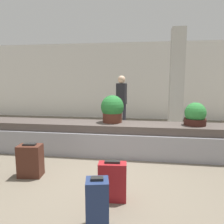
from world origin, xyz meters
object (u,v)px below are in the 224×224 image
potted_plant_0 (195,115)px  potted_plant_2 (112,109)px  suitcase_1 (97,204)px  traveler_0 (121,97)px  suitcase_2 (112,181)px  pillar (177,82)px  suitcase_3 (30,161)px

potted_plant_0 → potted_plant_2: potted_plant_2 is taller
suitcase_1 → potted_plant_2: 2.77m
suitcase_1 → traveler_0: traveler_0 is taller
potted_plant_0 → potted_plant_2: 1.81m
suitcase_2 → pillar: bearing=66.6°
potted_plant_2 → traveler_0: size_ratio=0.35×
suitcase_3 → potted_plant_2: (1.21, 1.52, 0.72)m
pillar → suitcase_1: size_ratio=5.29×
potted_plant_2 → traveler_0: 2.33m
pillar → traveler_0: bearing=173.4°
suitcase_1 → potted_plant_0: (1.58, 2.61, 0.62)m
suitcase_3 → traveler_0: traveler_0 is taller
potted_plant_0 → pillar: bearing=92.9°
suitcase_2 → potted_plant_0: potted_plant_0 is taller
suitcase_3 → potted_plant_0: (3.01, 1.46, 0.63)m
pillar → potted_plant_2: size_ratio=5.15×
pillar → potted_plant_0: 2.30m
pillar → potted_plant_2: 2.78m
suitcase_2 → traveler_0: traveler_0 is taller
potted_plant_0 → traveler_0: size_ratio=0.27×
potted_plant_0 → traveler_0: bearing=127.5°
suitcase_3 → potted_plant_2: bearing=45.7°
suitcase_3 → potted_plant_0: potted_plant_0 is taller
traveler_0 → suitcase_3: bearing=-86.5°
potted_plant_0 → potted_plant_2: (-1.80, 0.06, 0.09)m
pillar → potted_plant_2: pillar is taller
pillar → suitcase_3: size_ratio=5.48×
pillar → suitcase_1: bearing=-107.0°
pillar → suitcase_2: 4.62m
suitcase_3 → traveler_0: (1.17, 3.85, 0.81)m
suitcase_1 → potted_plant_2: size_ratio=0.97×
potted_plant_0 → suitcase_2: bearing=-126.7°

